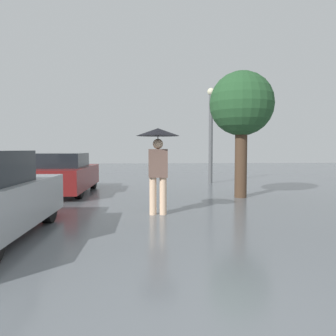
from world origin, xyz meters
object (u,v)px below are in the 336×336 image
at_px(pedestrian, 158,150).
at_px(tree, 242,106).
at_px(parked_car_farthest, 59,174).
at_px(street_lamp, 211,128).

distance_m(pedestrian, tree, 3.58).
xyz_separation_m(pedestrian, parked_car_farthest, (-2.97, 3.61, -0.78)).
bearing_deg(tree, parked_car_farthest, 166.60).
bearing_deg(pedestrian, tree, 43.50).
xyz_separation_m(tree, street_lamp, (-0.08, 4.00, -0.38)).
bearing_deg(street_lamp, parked_car_farthest, -153.00).
xyz_separation_m(parked_car_farthest, street_lamp, (5.33, 2.71, 1.63)).
relative_size(parked_car_farthest, street_lamp, 1.02).
distance_m(parked_car_farthest, street_lamp, 6.20).
bearing_deg(street_lamp, pedestrian, -110.48).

